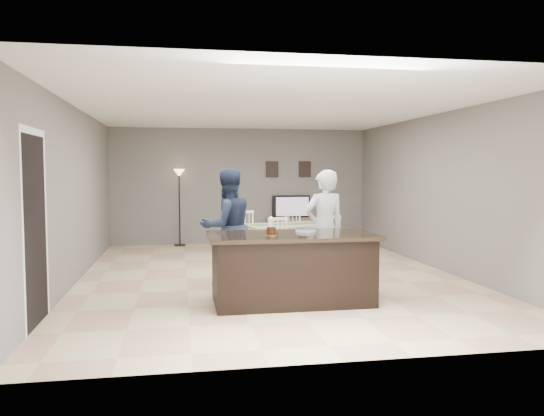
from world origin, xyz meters
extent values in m
plane|color=#CAB381|center=(0.00, 0.00, 0.00)|extent=(8.00, 8.00, 0.00)
plane|color=slate|center=(0.00, 4.00, 1.35)|extent=(6.00, 0.00, 6.00)
plane|color=slate|center=(0.00, -4.00, 1.35)|extent=(6.00, 0.00, 6.00)
plane|color=slate|center=(-3.00, 0.00, 1.35)|extent=(0.00, 8.00, 8.00)
plane|color=slate|center=(3.00, 0.00, 1.35)|extent=(0.00, 8.00, 8.00)
plane|color=white|center=(0.00, 0.00, 2.70)|extent=(8.00, 8.00, 0.00)
cube|color=black|center=(0.00, -1.80, 0.42)|extent=(2.00, 1.00, 0.85)
cube|color=black|center=(0.00, -1.80, 0.88)|extent=(2.15, 1.10, 0.05)
cube|color=brown|center=(1.20, 3.77, 0.30)|extent=(1.20, 0.40, 0.60)
imported|color=black|center=(1.20, 3.84, 0.86)|extent=(0.91, 0.12, 0.53)
plane|color=orange|center=(1.20, 3.76, 0.87)|extent=(0.78, 0.00, 0.78)
cube|color=black|center=(0.75, 3.98, 1.75)|extent=(0.30, 0.02, 0.38)
cube|color=black|center=(1.55, 3.98, 1.75)|extent=(0.30, 0.02, 0.38)
plane|color=black|center=(-2.99, -2.30, 1.05)|extent=(0.00, 2.10, 2.10)
plane|color=white|center=(-2.99, -2.30, 2.14)|extent=(0.00, 1.02, 1.02)
imported|color=silver|center=(0.67, -0.96, 0.86)|extent=(0.70, 0.54, 1.72)
imported|color=#1A2439|center=(-0.72, -0.56, 0.87)|extent=(1.02, 0.91, 1.74)
cylinder|color=gold|center=(-0.29, -1.93, 0.90)|extent=(0.15, 0.15, 0.00)
cylinder|color=#35180E|center=(-0.29, -1.93, 0.95)|extent=(0.11, 0.11, 0.10)
cylinder|color=white|center=(-0.29, -1.93, 1.06)|extent=(0.02, 0.02, 0.11)
sphere|color=#FFBF4C|center=(-0.29, -1.93, 1.13)|extent=(0.02, 0.02, 0.02)
cylinder|color=white|center=(0.23, -1.61, 0.91)|extent=(0.27, 0.27, 0.01)
cylinder|color=white|center=(0.23, -1.61, 0.92)|extent=(0.27, 0.27, 0.01)
cylinder|color=white|center=(0.23, -1.61, 0.93)|extent=(0.27, 0.27, 0.01)
cylinder|color=navy|center=(0.23, -1.61, 0.94)|extent=(0.28, 0.28, 0.00)
cube|color=tan|center=(0.54, 1.26, 0.69)|extent=(1.66, 1.16, 0.04)
cylinder|color=tan|center=(-0.05, 0.77, 0.34)|extent=(0.06, 0.06, 0.67)
cylinder|color=tan|center=(1.13, 1.75, 0.34)|extent=(0.06, 0.06, 0.67)
cube|color=#3A694D|center=(0.54, 1.26, 0.71)|extent=(1.36, 0.61, 0.01)
cube|color=white|center=(0.18, 0.51, 0.43)|extent=(0.47, 0.45, 0.04)
cylinder|color=white|center=(0.05, 0.32, 0.20)|extent=(0.03, 0.03, 0.41)
cylinder|color=white|center=(0.30, 0.69, 0.20)|extent=(0.03, 0.03, 0.41)
cube|color=white|center=(0.21, 0.34, 0.90)|extent=(0.36, 0.11, 0.05)
cube|color=white|center=(1.19, 0.73, 0.43)|extent=(0.47, 0.45, 0.04)
cylinder|color=white|center=(1.07, 0.55, 0.20)|extent=(0.03, 0.03, 0.41)
cylinder|color=white|center=(1.32, 0.91, 0.20)|extent=(0.03, 0.03, 0.41)
cube|color=white|center=(1.23, 0.56, 0.90)|extent=(0.36, 0.11, 0.05)
cube|color=white|center=(-0.11, 1.80, 0.43)|extent=(0.47, 0.45, 0.04)
cylinder|color=white|center=(0.02, 1.98, 0.20)|extent=(0.03, 0.03, 0.41)
cylinder|color=white|center=(-0.23, 1.61, 0.20)|extent=(0.03, 0.03, 0.41)
cube|color=white|center=(-0.15, 1.96, 0.90)|extent=(0.36, 0.11, 0.05)
cube|color=white|center=(0.91, 2.02, 0.43)|extent=(0.47, 0.45, 0.04)
cylinder|color=white|center=(1.03, 2.20, 0.20)|extent=(0.03, 0.03, 0.41)
cylinder|color=white|center=(0.78, 1.84, 0.20)|extent=(0.03, 0.03, 0.41)
cube|color=white|center=(0.87, 2.19, 0.90)|extent=(0.36, 0.11, 0.05)
cylinder|color=black|center=(-1.43, 3.79, 0.01)|extent=(0.26, 0.26, 0.03)
cylinder|color=black|center=(-1.43, 3.79, 0.82)|extent=(0.03, 0.03, 1.61)
cone|color=#F1C184|center=(-1.43, 3.79, 1.67)|extent=(0.26, 0.26, 0.17)
camera|label=1|loc=(-1.42, -8.45, 1.71)|focal=35.00mm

